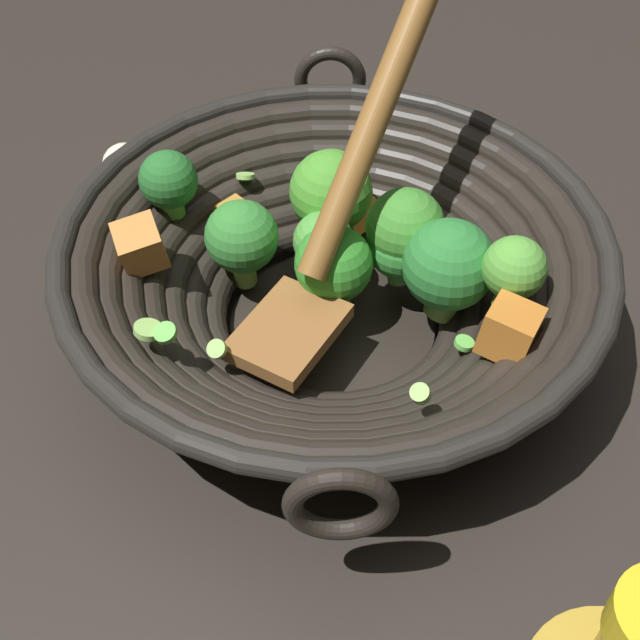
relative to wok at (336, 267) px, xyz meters
name	(u,v)px	position (x,y,z in m)	size (l,w,h in m)	color
ground_plane	(333,331)	(0.00, 0.00, -0.06)	(4.00, 4.00, 0.00)	#28231E
wok	(336,267)	(0.00, 0.00, 0.00)	(0.34, 0.34, 0.25)	black
garlic_bulb	(125,166)	(-0.22, -0.02, -0.04)	(0.04, 0.04, 0.04)	silver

